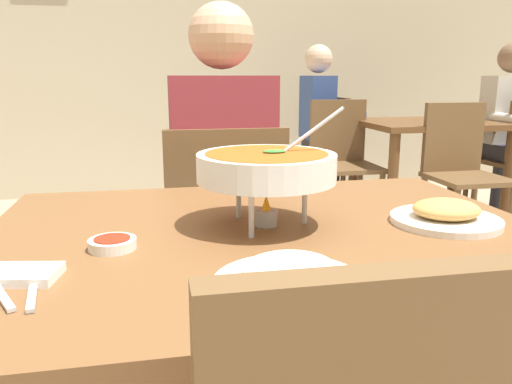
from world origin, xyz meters
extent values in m
cube|color=beige|center=(0.00, 3.73, 1.50)|extent=(10.00, 0.10, 3.00)
cube|color=brown|center=(0.00, 0.00, 0.73)|extent=(1.19, 0.93, 0.04)
cylinder|color=brown|center=(-0.54, 0.40, 0.35)|extent=(0.07, 0.07, 0.71)
cylinder|color=brown|center=(0.54, 0.40, 0.35)|extent=(0.07, 0.07, 0.71)
cube|color=brown|center=(0.00, 0.84, 0.43)|extent=(0.44, 0.44, 0.03)
cube|color=brown|center=(0.00, 0.64, 0.68)|extent=(0.42, 0.04, 0.45)
cylinder|color=brown|center=(0.19, 1.03, 0.21)|extent=(0.04, 0.04, 0.42)
cylinder|color=brown|center=(-0.19, 1.03, 0.21)|extent=(0.04, 0.04, 0.42)
cylinder|color=brown|center=(0.19, 0.65, 0.21)|extent=(0.04, 0.04, 0.42)
cylinder|color=brown|center=(-0.19, 0.65, 0.21)|extent=(0.04, 0.04, 0.42)
cylinder|color=#2D2D38|center=(0.10, 0.86, 0.23)|extent=(0.10, 0.10, 0.45)
cylinder|color=#2D2D38|center=(-0.10, 0.86, 0.23)|extent=(0.10, 0.10, 0.45)
cube|color=#2D2D38|center=(0.00, 0.82, 0.51)|extent=(0.32, 0.32, 0.12)
cube|color=maroon|center=(0.00, 0.74, 0.82)|extent=(0.36, 0.20, 0.50)
sphere|color=tan|center=(0.00, 0.74, 1.20)|extent=(0.22, 0.22, 0.22)
cylinder|color=maroon|center=(0.16, 0.94, 0.77)|extent=(0.08, 0.28, 0.08)
cylinder|color=maroon|center=(-0.16, 0.94, 0.77)|extent=(0.08, 0.28, 0.08)
cylinder|color=silver|center=(0.09, 0.04, 0.80)|extent=(0.01, 0.01, 0.10)
cylinder|color=silver|center=(-0.05, 0.11, 0.80)|extent=(0.01, 0.01, 0.10)
cylinder|color=silver|center=(-0.05, -0.04, 0.80)|extent=(0.01, 0.01, 0.10)
torus|color=silver|center=(0.00, 0.04, 0.85)|extent=(0.21, 0.21, 0.01)
cylinder|color=#B2B2B7|center=(0.00, 0.04, 0.77)|extent=(0.05, 0.05, 0.04)
cone|color=orange|center=(0.00, 0.04, 0.80)|extent=(0.02, 0.02, 0.04)
cylinder|color=white|center=(0.00, 0.04, 0.88)|extent=(0.30, 0.30, 0.06)
cylinder|color=#B75119|center=(0.00, 0.04, 0.90)|extent=(0.26, 0.26, 0.01)
ellipsoid|color=#388433|center=(0.02, 0.04, 0.91)|extent=(0.05, 0.03, 0.01)
cylinder|color=silver|center=(0.09, 0.06, 0.94)|extent=(0.18, 0.01, 0.13)
cylinder|color=white|center=(-0.04, -0.30, 0.76)|extent=(0.24, 0.24, 0.01)
ellipsoid|color=white|center=(-0.04, -0.30, 0.78)|extent=(0.15, 0.13, 0.04)
cylinder|color=white|center=(0.40, -0.03, 0.76)|extent=(0.24, 0.24, 0.01)
ellipsoid|color=tan|center=(0.40, -0.03, 0.78)|extent=(0.15, 0.13, 0.04)
cylinder|color=white|center=(-0.32, -0.06, 0.76)|extent=(0.09, 0.09, 0.02)
cylinder|color=maroon|center=(-0.32, -0.06, 0.77)|extent=(0.07, 0.07, 0.01)
cube|color=white|center=(-0.46, -0.18, 0.76)|extent=(0.13, 0.10, 0.02)
cube|color=silver|center=(-0.43, -0.23, 0.75)|extent=(0.04, 0.17, 0.01)
cube|color=brown|center=(1.75, 2.38, 0.73)|extent=(1.00, 0.80, 0.04)
cylinder|color=brown|center=(1.31, 2.04, 0.35)|extent=(0.07, 0.07, 0.71)
cylinder|color=brown|center=(2.19, 2.04, 0.35)|extent=(0.07, 0.07, 0.71)
cylinder|color=brown|center=(1.31, 2.72, 0.35)|extent=(0.07, 0.07, 0.71)
cylinder|color=brown|center=(2.19, 2.72, 0.35)|extent=(0.07, 0.07, 0.71)
cube|color=brown|center=(2.40, 2.36, 0.43)|extent=(0.49, 0.49, 0.03)
cylinder|color=brown|center=(2.56, 2.58, 0.21)|extent=(0.04, 0.04, 0.42)
cylinder|color=brown|center=(2.19, 2.52, 0.21)|extent=(0.04, 0.04, 0.42)
cylinder|color=brown|center=(2.24, 2.15, 0.21)|extent=(0.04, 0.04, 0.42)
cube|color=brown|center=(1.06, 2.97, 0.43)|extent=(0.44, 0.44, 0.03)
cube|color=brown|center=(1.26, 2.97, 0.68)|extent=(0.04, 0.42, 0.45)
cylinder|color=brown|center=(0.87, 3.16, 0.21)|extent=(0.04, 0.04, 0.42)
cylinder|color=brown|center=(0.87, 2.78, 0.21)|extent=(0.04, 0.04, 0.42)
cylinder|color=brown|center=(1.25, 3.16, 0.21)|extent=(0.04, 0.04, 0.42)
cylinder|color=brown|center=(1.25, 2.78, 0.21)|extent=(0.04, 0.04, 0.42)
cube|color=brown|center=(1.09, 2.33, 0.43)|extent=(0.44, 0.44, 0.03)
cube|color=brown|center=(1.09, 2.53, 0.68)|extent=(0.42, 0.04, 0.45)
cylinder|color=brown|center=(0.90, 2.14, 0.21)|extent=(0.04, 0.04, 0.42)
cylinder|color=brown|center=(1.28, 2.14, 0.21)|extent=(0.04, 0.04, 0.42)
cylinder|color=brown|center=(0.90, 2.52, 0.21)|extent=(0.04, 0.04, 0.42)
cylinder|color=brown|center=(1.28, 2.52, 0.21)|extent=(0.04, 0.04, 0.42)
cube|color=brown|center=(1.70, 1.80, 0.43)|extent=(0.44, 0.44, 0.03)
cube|color=brown|center=(1.70, 2.00, 0.68)|extent=(0.42, 0.04, 0.45)
cylinder|color=brown|center=(1.51, 1.61, 0.21)|extent=(0.04, 0.04, 0.42)
cylinder|color=brown|center=(1.89, 1.61, 0.21)|extent=(0.04, 0.04, 0.42)
cylinder|color=brown|center=(1.51, 1.99, 0.21)|extent=(0.04, 0.04, 0.42)
cylinder|color=brown|center=(1.89, 1.99, 0.21)|extent=(0.04, 0.04, 0.42)
cylinder|color=#2D2D38|center=(2.29, 2.29, 0.23)|extent=(0.10, 0.10, 0.45)
cube|color=#2D2D38|center=(2.39, 2.33, 0.51)|extent=(0.32, 0.32, 0.12)
cube|color=beige|center=(2.39, 2.41, 0.82)|extent=(0.36, 0.20, 0.50)
cylinder|color=beige|center=(2.23, 2.21, 0.77)|extent=(0.08, 0.28, 0.08)
cylinder|color=#2D2D38|center=(1.18, 2.82, 0.23)|extent=(0.10, 0.10, 0.45)
cylinder|color=#2D2D38|center=(1.18, 3.02, 0.23)|extent=(0.10, 0.10, 0.45)
cube|color=#2D2D38|center=(1.14, 2.92, 0.51)|extent=(0.32, 0.32, 0.12)
cube|color=#334C8C|center=(1.06, 2.92, 0.82)|extent=(0.20, 0.36, 0.50)
sphere|color=beige|center=(1.06, 2.92, 1.20)|extent=(0.22, 0.22, 0.22)
cylinder|color=#334C8C|center=(1.26, 2.76, 0.77)|extent=(0.28, 0.08, 0.08)
cylinder|color=#334C8C|center=(1.26, 3.08, 0.77)|extent=(0.28, 0.08, 0.08)
camera|label=1|loc=(-0.23, -1.01, 1.07)|focal=35.49mm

